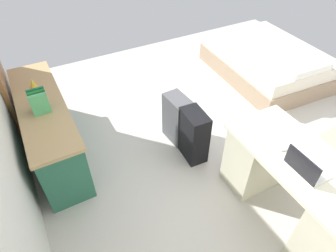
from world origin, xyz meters
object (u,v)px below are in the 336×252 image
credenza (49,128)px  computer_mouse (284,148)px  suitcase_spare_grey (177,119)px  desk (294,189)px  bed (267,62)px  laptop (305,167)px  figurine_small (33,83)px  suitcase_black (194,135)px

credenza → computer_mouse: computer_mouse is taller
credenza → suitcase_spare_grey: size_ratio=2.92×
desk → suitcase_spare_grey: 1.52m
bed → laptop: (-2.14, 1.77, 0.56)m
laptop → figurine_small: size_ratio=2.88×
desk → bed: desk is taller
desk → laptop: size_ratio=4.61×
suitcase_black → computer_mouse: bearing=-156.6°
desk → laptop: 0.43m
suitcase_black → laptop: laptop is taller
desk → figurine_small: bearing=37.9°
desk → figurine_small: size_ratio=13.27×
suitcase_black → laptop: (-1.16, -0.27, 0.49)m
desk → suitcase_black: bearing=18.5°
suitcase_spare_grey → laptop: laptop is taller
bed → suitcase_black: suitcase_black is taller
desk → computer_mouse: (0.21, 0.05, 0.38)m
desk → laptop: (-0.05, 0.10, 0.41)m
credenza → laptop: 2.67m
desk → credenza: (1.97, 1.79, -0.03)m
suitcase_black → laptop: size_ratio=1.99×
suitcase_black → desk: bearing=-157.7°
suitcase_spare_grey → credenza: bearing=66.8°
credenza → laptop: (-2.02, -1.69, 0.44)m
bed → suitcase_spare_grey: suitcase_spare_grey is taller
credenza → computer_mouse: (-1.76, -1.74, 0.41)m
credenza → suitcase_spare_grey: bearing=-109.7°
bed → suitcase_spare_grey: bearing=106.8°
suitcase_black → bed: bearing=-60.7°
suitcase_spare_grey → computer_mouse: size_ratio=6.16×
laptop → desk: bearing=-64.0°
bed → figurine_small: (0.22, 3.47, 0.54)m
laptop → computer_mouse: bearing=-10.8°
credenza → bed: (0.12, -3.46, -0.12)m
suitcase_spare_grey → suitcase_black: bearing=178.3°
bed → suitcase_spare_grey: (-0.62, 2.06, 0.06)m
credenza → laptop: bearing=-140.1°
suitcase_spare_grey → laptop: size_ratio=1.95×
credenza → figurine_small: (0.33, 0.00, 0.42)m
figurine_small → desk: bearing=-142.1°
suitcase_black → suitcase_spare_grey: bearing=5.7°
suitcase_spare_grey → figurine_small: figurine_small is taller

